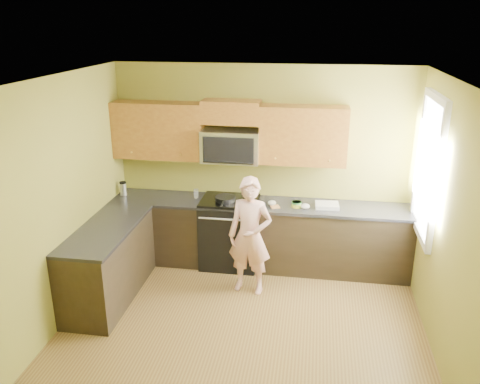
% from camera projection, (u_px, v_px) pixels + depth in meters
% --- Properties ---
extents(floor, '(4.00, 4.00, 0.00)m').
position_uv_depth(floor, '(240.00, 338.00, 5.26)').
color(floor, olive).
rests_on(floor, ground).
extents(ceiling, '(4.00, 4.00, 0.00)m').
position_uv_depth(ceiling, '(239.00, 83.00, 4.35)').
color(ceiling, white).
rests_on(ceiling, ground).
extents(wall_back, '(4.00, 0.00, 4.00)m').
position_uv_depth(wall_back, '(262.00, 165.00, 6.67)').
color(wall_back, olive).
rests_on(wall_back, ground).
extents(wall_front, '(4.00, 0.00, 4.00)m').
position_uv_depth(wall_front, '(187.00, 352.00, 2.95)').
color(wall_front, olive).
rests_on(wall_front, ground).
extents(wall_left, '(0.00, 4.00, 4.00)m').
position_uv_depth(wall_left, '(50.00, 211.00, 5.10)').
color(wall_left, olive).
rests_on(wall_left, ground).
extents(wall_right, '(0.00, 4.00, 4.00)m').
position_uv_depth(wall_right, '(453.00, 236.00, 4.51)').
color(wall_right, olive).
rests_on(wall_right, ground).
extents(cabinet_back_run, '(4.00, 0.60, 0.88)m').
position_uv_depth(cabinet_back_run, '(259.00, 235.00, 6.69)').
color(cabinet_back_run, black).
rests_on(cabinet_back_run, floor).
extents(cabinet_left_run, '(0.60, 1.60, 0.88)m').
position_uv_depth(cabinet_left_run, '(109.00, 264.00, 5.92)').
color(cabinet_left_run, black).
rests_on(cabinet_left_run, floor).
extents(countertop_back, '(4.00, 0.62, 0.04)m').
position_uv_depth(countertop_back, '(259.00, 204.00, 6.53)').
color(countertop_back, black).
rests_on(countertop_back, cabinet_back_run).
extents(countertop_left, '(0.62, 1.60, 0.04)m').
position_uv_depth(countertop_left, '(106.00, 229.00, 5.76)').
color(countertop_left, black).
rests_on(countertop_left, cabinet_left_run).
extents(stove, '(0.76, 0.65, 0.95)m').
position_uv_depth(stove, '(230.00, 232.00, 6.72)').
color(stove, black).
rests_on(stove, floor).
extents(microwave, '(0.76, 0.40, 0.42)m').
position_uv_depth(microwave, '(231.00, 161.00, 6.51)').
color(microwave, silver).
rests_on(microwave, wall_back).
extents(upper_cab_left, '(1.22, 0.33, 0.75)m').
position_uv_depth(upper_cab_left, '(160.00, 157.00, 6.68)').
color(upper_cab_left, '#936121').
rests_on(upper_cab_left, wall_back).
extents(upper_cab_right, '(1.12, 0.33, 0.75)m').
position_uv_depth(upper_cab_right, '(302.00, 163.00, 6.40)').
color(upper_cab_right, '#936121').
rests_on(upper_cab_right, wall_back).
extents(upper_cab_over_mw, '(0.76, 0.33, 0.30)m').
position_uv_depth(upper_cab_over_mw, '(231.00, 112.00, 6.32)').
color(upper_cab_over_mw, '#936121').
rests_on(upper_cab_over_mw, wall_back).
extents(window, '(0.06, 1.06, 1.66)m').
position_uv_depth(window, '(429.00, 168.00, 5.53)').
color(window, white).
rests_on(window, wall_right).
extents(woman, '(0.59, 0.43, 1.48)m').
position_uv_depth(woman, '(250.00, 236.00, 5.96)').
color(woman, '#FE8C7F').
rests_on(woman, floor).
extents(frying_pan, '(0.27, 0.47, 0.06)m').
position_uv_depth(frying_pan, '(225.00, 201.00, 6.52)').
color(frying_pan, black).
rests_on(frying_pan, stove).
extents(butter_tub, '(0.14, 0.14, 0.09)m').
position_uv_depth(butter_tub, '(296.00, 207.00, 6.38)').
color(butter_tub, '#F1FF43').
rests_on(butter_tub, countertop_back).
extents(toast_slice, '(0.14, 0.14, 0.01)m').
position_uv_depth(toast_slice, '(275.00, 207.00, 6.37)').
color(toast_slice, '#B27F47').
rests_on(toast_slice, countertop_back).
extents(napkin_a, '(0.11, 0.12, 0.06)m').
position_uv_depth(napkin_a, '(272.00, 203.00, 6.44)').
color(napkin_a, silver).
rests_on(napkin_a, countertop_back).
extents(napkin_b, '(0.14, 0.15, 0.07)m').
position_uv_depth(napkin_b, '(305.00, 206.00, 6.31)').
color(napkin_b, silver).
rests_on(napkin_b, countertop_back).
extents(dish_towel, '(0.31, 0.25, 0.05)m').
position_uv_depth(dish_towel, '(327.00, 205.00, 6.37)').
color(dish_towel, white).
rests_on(dish_towel, countertop_back).
extents(travel_mug, '(0.09, 0.09, 0.19)m').
position_uv_depth(travel_mug, '(124.00, 195.00, 6.81)').
color(travel_mug, silver).
rests_on(travel_mug, countertop_back).
extents(glass_c, '(0.08, 0.08, 0.12)m').
position_uv_depth(glass_c, '(196.00, 193.00, 6.70)').
color(glass_c, silver).
rests_on(glass_c, countertop_back).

